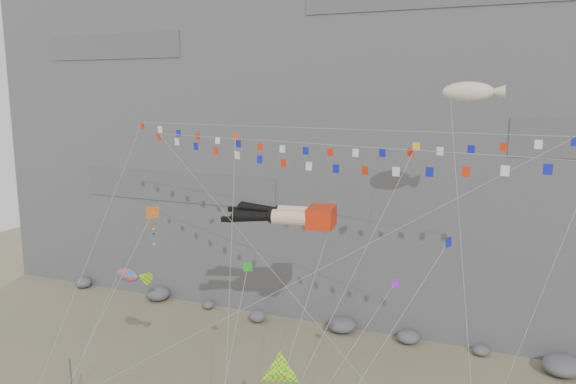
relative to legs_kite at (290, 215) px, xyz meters
The scene contains 14 objects.
cliff 27.67m from the legs_kite, 87.67° to the left, with size 80.00×28.00×50.00m, color slate.
talus_boulders 15.63m from the legs_kite, 84.13° to the left, with size 60.00×3.00×1.20m, color #5E5E63, non-canonical shape.
legs_kite is the anchor object (origin of this frame).
flag_banner_upper 6.51m from the legs_kite, 50.29° to the left, with size 32.86×15.42×27.98m.
flag_banner_lower 7.08m from the legs_kite, 41.02° to the right, with size 29.74×8.69×21.27m.
harlequin_kite 9.78m from the legs_kite, 153.19° to the right, with size 4.29×8.73×15.49m.
fish_windsock 12.30m from the legs_kite, 150.77° to the right, with size 3.79×6.72×10.58m.
delta_kite 12.54m from the legs_kite, 70.51° to the right, with size 2.46×5.17×8.18m.
blimp_windsock 14.62m from the legs_kite, 10.76° to the left, with size 4.98×11.98×24.32m.
small_kite_a 6.40m from the legs_kite, behind, with size 6.11×13.22×22.85m.
small_kite_b 9.40m from the legs_kite, 21.67° to the right, with size 5.98×10.25×14.63m.
small_kite_c 6.70m from the legs_kite, 92.80° to the right, with size 1.91×8.85×13.46m.
small_kite_d 9.73m from the legs_kite, ahead, with size 6.57×15.53×23.99m.
small_kite_e 12.91m from the legs_kite, 26.27° to the right, with size 7.73×7.26×16.48m.
Camera 1 is at (14.04, -29.10, 21.48)m, focal length 35.00 mm.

